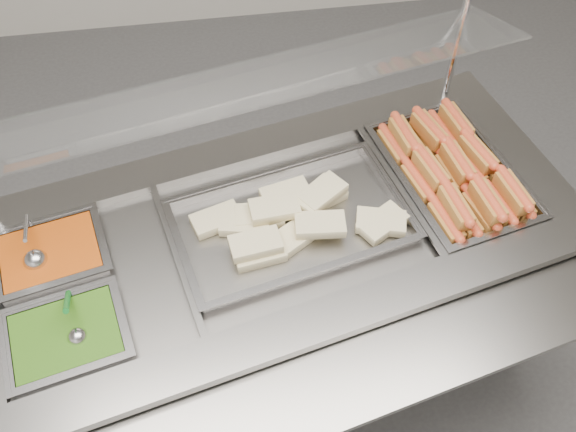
{
  "coord_description": "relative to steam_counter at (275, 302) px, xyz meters",
  "views": [
    {
      "loc": [
        -0.08,
        -0.74,
        2.18
      ],
      "look_at": [
        0.08,
        0.33,
        0.82
      ],
      "focal_mm": 40.0,
      "sensor_mm": 36.0,
      "label": 1
    }
  ],
  "objects": [
    {
      "name": "tortilla_wraps",
      "position": [
        0.07,
        0.01,
        0.41
      ],
      "size": [
        0.6,
        0.28,
        0.06
      ],
      "color": "beige",
      "rests_on": "pan_wraps"
    },
    {
      "name": "pan_peas",
      "position": [
        -0.53,
        -0.25,
        0.37
      ],
      "size": [
        0.31,
        0.27,
        0.09
      ],
      "color": "gray",
      "rests_on": "steam_counter"
    },
    {
      "name": "sneeze_guard",
      "position": [
        -0.04,
        0.19,
        0.73
      ],
      "size": [
        1.5,
        0.58,
        0.39
      ],
      "color": "silver",
      "rests_on": "steam_counter"
    },
    {
      "name": "tray_rail",
      "position": [
        0.1,
        -0.45,
        0.36
      ],
      "size": [
        1.62,
        0.67,
        0.05
      ],
      "color": "gray",
      "rests_on": "steam_counter"
    },
    {
      "name": "pan_hotdogs",
      "position": [
        0.55,
        0.12,
        0.37
      ],
      "size": [
        0.41,
        0.55,
        0.09
      ],
      "color": "gray",
      "rests_on": "steam_counter"
    },
    {
      "name": "serving_spoon",
      "position": [
        -0.51,
        -0.25,
        0.41
      ],
      "size": [
        0.06,
        0.16,
        0.13
      ],
      "color": "#BAB9BF",
      "rests_on": "pan_peas"
    },
    {
      "name": "ladle",
      "position": [
        -0.62,
        -0.02,
        0.41
      ],
      "size": [
        0.07,
        0.18,
        0.13
      ],
      "color": "#BAB9BF",
      "rests_on": "pan_beans"
    },
    {
      "name": "hotdogs_in_buns",
      "position": [
        0.54,
        0.12,
        0.41
      ],
      "size": [
        0.36,
        0.49,
        0.11
      ],
      "color": "#AE5E24",
      "rests_on": "pan_hotdogs"
    },
    {
      "name": "pan_wraps",
      "position": [
        0.05,
        0.01,
        0.38
      ],
      "size": [
        0.67,
        0.48,
        0.06
      ],
      "color": "gray",
      "rests_on": "steam_counter"
    },
    {
      "name": "pan_beans",
      "position": [
        -0.59,
        -0.0,
        0.37
      ],
      "size": [
        0.31,
        0.27,
        0.09
      ],
      "color": "gray",
      "rests_on": "steam_counter"
    },
    {
      "name": "steam_counter",
      "position": [
        0.0,
        0.0,
        0.0
      ],
      "size": [
        1.81,
        1.1,
        0.81
      ],
      "color": "gray",
      "rests_on": "ground"
    }
  ]
}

